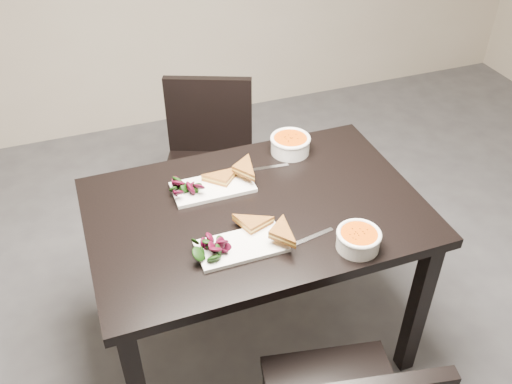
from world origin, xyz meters
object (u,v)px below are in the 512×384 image
chair_far (209,156)px  soup_bowl_far (290,143)px  table (256,228)px  plate_far (213,187)px  soup_bowl_near (358,239)px  plate_near (241,246)px

chair_far → soup_bowl_far: bearing=-42.0°
table → plate_far: (-0.11, 0.16, 0.11)m
table → chair_far: (0.03, 0.76, -0.17)m
chair_far → soup_bowl_near: chair_far is taller
plate_near → soup_bowl_far: 0.60m
table → soup_bowl_far: soup_bowl_far is taller
plate_near → soup_bowl_near: soup_bowl_near is taller
plate_near → soup_bowl_far: size_ratio=1.79×
table → chair_far: 0.77m
table → soup_bowl_far: size_ratio=7.28×
chair_far → plate_near: 0.99m
plate_near → soup_bowl_near: size_ratio=1.99×
plate_near → plate_far: same height
plate_near → chair_far: bearing=81.2°
plate_near → soup_bowl_far: soup_bowl_far is taller
soup_bowl_near → plate_near: bearing=160.5°
soup_bowl_near → plate_far: soup_bowl_near is taller
table → soup_bowl_near: 0.42m
table → plate_far: plate_far is taller
chair_far → plate_far: bearing=-81.3°
plate_near → soup_bowl_near: (0.36, -0.13, 0.03)m
soup_bowl_far → plate_far: bearing=-160.5°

